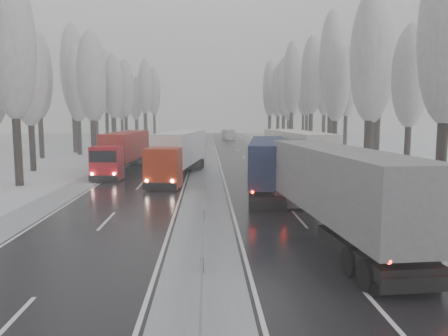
{
  "coord_description": "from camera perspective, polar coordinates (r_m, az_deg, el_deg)",
  "views": [
    {
      "loc": [
        0.18,
        -11.3,
        5.7
      ],
      "look_at": [
        1.33,
        17.62,
        2.2
      ],
      "focal_mm": 35.0,
      "sensor_mm": 36.0,
      "label": 1
    }
  ],
  "objects": [
    {
      "name": "tree_38",
      "position": [
        129.49,
        6.05,
        9.46
      ],
      "size": [
        3.6,
        3.6,
        17.97
      ],
      "color": "black",
      "rests_on": "ground"
    },
    {
      "name": "tree_58",
      "position": [
        39.36,
        -25.96,
        14.11
      ],
      "size": [
        3.6,
        3.6,
        17.21
      ],
      "color": "black",
      "rests_on": "ground"
    },
    {
      "name": "tree_39",
      "position": [
        133.82,
        7.01,
        8.88
      ],
      "size": [
        3.6,
        3.6,
        16.19
      ],
      "color": "black",
      "rests_on": "ground"
    },
    {
      "name": "tree_29",
      "position": [
        90.56,
        13.02,
        10.5
      ],
      "size": [
        3.6,
        3.6,
        18.11
      ],
      "color": "black",
      "rests_on": "ground"
    },
    {
      "name": "tree_35",
      "position": [
        114.49,
        10.38,
        9.82
      ],
      "size": [
        3.6,
        3.6,
        18.25
      ],
      "color": "black",
      "rests_on": "ground"
    },
    {
      "name": "tree_34",
      "position": [
        108.88,
        6.04,
        9.84
      ],
      "size": [
        3.6,
        3.6,
        17.63
      ],
      "color": "black",
      "rests_on": "ground"
    },
    {
      "name": "truck_red_red",
      "position": [
        45.49,
        -12.88,
        2.46
      ],
      "size": [
        3.05,
        15.59,
        3.98
      ],
      "rotation": [
        0.0,
        0.0,
        -0.04
      ],
      "color": "#AC0913",
      "rests_on": "ground"
    },
    {
      "name": "tree_77",
      "position": [
        125.64,
        -11.48,
        8.38
      ],
      "size": [
        3.6,
        3.6,
        14.32
      ],
      "color": "black",
      "rests_on": "ground"
    },
    {
      "name": "tree_21",
      "position": [
        54.62,
        19.7,
        13.12
      ],
      "size": [
        3.6,
        3.6,
        18.62
      ],
      "color": "black",
      "rests_on": "ground"
    },
    {
      "name": "tree_33",
      "position": [
        106.39,
        8.44,
        8.74
      ],
      "size": [
        3.6,
        3.6,
        14.33
      ],
      "color": "black",
      "rests_on": "ground"
    },
    {
      "name": "tree_73",
      "position": [
        106.27,
        -14.42,
        9.6
      ],
      "size": [
        3.6,
        3.6,
        17.22
      ],
      "color": "black",
      "rests_on": "ground"
    },
    {
      "name": "tree_28",
      "position": [
        85.09,
        8.87,
        11.49
      ],
      "size": [
        3.6,
        3.6,
        19.62
      ],
      "color": "black",
      "rests_on": "ground"
    },
    {
      "name": "truck_cream_box",
      "position": [
        40.06,
        8.97,
        2.25
      ],
      "size": [
        4.22,
        16.94,
        4.31
      ],
      "rotation": [
        0.0,
        0.0,
        0.1
      ],
      "color": "#BBB7A5",
      "rests_on": "ground"
    },
    {
      "name": "tree_66",
      "position": [
        76.0,
        -16.47,
        9.73
      ],
      "size": [
        3.6,
        3.6,
        15.23
      ],
      "color": "black",
      "rests_on": "ground"
    },
    {
      "name": "truck_grey_tarp",
      "position": [
        21.18,
        13.51,
        -2.06
      ],
      "size": [
        3.95,
        16.64,
        4.23
      ],
      "rotation": [
        0.0,
        0.0,
        0.08
      ],
      "color": "#56565B",
      "rests_on": "ground"
    },
    {
      "name": "tree_30",
      "position": [
        94.61,
        7.84,
        10.35
      ],
      "size": [
        3.6,
        3.6,
        17.86
      ],
      "color": "black",
      "rests_on": "ground"
    },
    {
      "name": "tree_79",
      "position": [
        132.31,
        -11.33,
        9.06
      ],
      "size": [
        3.6,
        3.6,
        17.07
      ],
      "color": "black",
      "rests_on": "ground"
    },
    {
      "name": "tree_68",
      "position": [
        82.29,
        -14.25,
        10.2
      ],
      "size": [
        3.6,
        3.6,
        16.65
      ],
      "color": "black",
      "rests_on": "ground"
    },
    {
      "name": "tree_72",
      "position": [
        101.72,
        -13.26,
        9.0
      ],
      "size": [
        3.6,
        3.6,
        15.11
      ],
      "color": "black",
      "rests_on": "ground"
    },
    {
      "name": "tree_18",
      "position": [
        41.22,
        18.62,
        13.51
      ],
      "size": [
        3.6,
        3.6,
        16.58
      ],
      "color": "black",
      "rests_on": "ground"
    },
    {
      "name": "tree_25",
      "position": [
        71.07,
        18.44,
        12.05
      ],
      "size": [
        3.6,
        3.6,
        19.44
      ],
      "color": "black",
      "rests_on": "ground"
    },
    {
      "name": "tree_64",
      "position": [
        66.75,
        -18.61,
        10.2
      ],
      "size": [
        3.6,
        3.6,
        15.42
      ],
      "color": "black",
      "rests_on": "ground"
    },
    {
      "name": "tree_20",
      "position": [
        49.92,
        18.93,
        11.64
      ],
      "size": [
        3.6,
        3.6,
        15.71
      ],
      "color": "black",
      "rests_on": "ground"
    },
    {
      "name": "tree_26",
      "position": [
        74.89,
        11.4,
        11.66
      ],
      "size": [
        3.6,
        3.6,
        18.78
      ],
      "color": "black",
      "rests_on": "ground"
    },
    {
      "name": "tree_36",
      "position": [
        118.89,
        5.99,
        10.39
      ],
      "size": [
        3.6,
        3.6,
        20.23
      ],
      "color": "black",
      "rests_on": "ground"
    },
    {
      "name": "tree_37",
      "position": [
        123.87,
        8.94,
        9.06
      ],
      "size": [
        3.6,
        3.6,
        16.37
      ],
      "color": "black",
      "rests_on": "ground"
    },
    {
      "name": "tree_74",
      "position": [
        111.89,
        -10.27,
        10.36
      ],
      "size": [
        3.6,
        3.6,
        19.68
      ],
      "color": "black",
      "rests_on": "ground"
    },
    {
      "name": "tree_32",
      "position": [
        101.99,
        7.12,
        9.92
      ],
      "size": [
        3.6,
        3.6,
        17.33
      ],
      "color": "black",
      "rests_on": "ground"
    },
    {
      "name": "tree_62",
      "position": [
        57.0,
        -16.94,
        11.29
      ],
      "size": [
        3.6,
        3.6,
        16.04
      ],
      "color": "black",
      "rests_on": "ground"
    },
    {
      "name": "carriageway_right",
      "position": [
        41.99,
        4.69,
        -0.91
      ],
      "size": [
        7.5,
        200.0,
        0.03
      ],
      "primitive_type": "cube",
      "color": "black",
      "rests_on": "ground"
    },
    {
      "name": "tree_67",
      "position": [
        80.29,
        -16.77,
        10.41
      ],
      "size": [
        3.6,
        3.6,
        17.09
      ],
      "color": "black",
      "rests_on": "ground"
    },
    {
      "name": "ground",
      "position": [
        12.65,
        -3.02,
        -19.88
      ],
      "size": [
        260.0,
        260.0,
        0.0
      ],
      "primitive_type": "plane",
      "color": "silver",
      "rests_on": "ground"
    },
    {
      "name": "carriageway_left",
      "position": [
        42.04,
        -9.67,
        -0.98
      ],
      "size": [
        7.5,
        200.0,
        0.03
      ],
      "primitive_type": "cube",
      "color": "black",
      "rests_on": "ground"
    },
    {
      "name": "tree_16",
      "position": [
        31.18,
        27.26,
        15.32
      ],
      "size": [
        3.6,
        3.6,
        16.53
      ],
      "color": "black",
      "rests_on": "ground"
    },
    {
      "name": "tree_24",
      "position": [
        65.22,
        13.89,
        13.29
      ],
      "size": [
        3.6,
        3.6,
        20.49
      ],
      "color": "black",
      "rests_on": "ground"
    },
    {
      "name": "truck_red_white",
      "position": [
        40.39,
        -5.77,
        2.23
      ],
      "size": [
        4.66,
        16.45,
        4.18
      ],
      "rotation": [
        0.0,
        0.0,
        -0.13
      ],
      "color": "#A42009",
      "rests_on": "ground"
    },
    {
      "name": "shoulder_left",
      "position": [
        42.96,
        -16.23,
        -0.98
      ],
      "size": [
        2.4,
        200.0,
        0.04
      ],
      "primitive_type": "cube",
      "color": "#ACAEB4",
      "rests_on": "ground"
    },
    {
      "name": "tree_65",
      "position": [
        71.29,
        -19.18,
        12.03
      ],
      "size": [
        3.6,
        3.6,
        19.48
      ],
      "color": "black",
      "rests_on": "ground"
    },
    {
      "name": "tree_31",
      "position": [
        99.73,
        10.84,
        10.38
      ],
      "size": [
        3.6,
        3.6,
        18.58
      ],
      "color": "black",
      "rests_on": "ground"
    },
    {
      "name": "median_slush",
      "position": [
        41.68,
        -2.5,
        -0.94
      ],
      "size": [
        3.0,
        200.0,
        0.04
      ],
      "primitive_type": "cube",
      "color": "#ACAEB4",
      "rests_on": "ground"
    },
    {
      "name": "tree_22",
      "position": [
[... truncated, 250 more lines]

